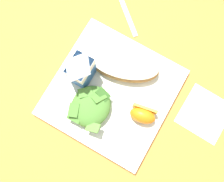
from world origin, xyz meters
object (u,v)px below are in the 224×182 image
object	(u,v)px
paper_napkin	(205,114)
green_salad_pile	(91,106)
orange_wedge_front	(143,115)
white_plate	(112,92)
cheesy_pizza_bread	(124,65)
milk_carton	(80,71)

from	to	relation	value
paper_napkin	green_salad_pile	bearing A→B (deg)	116.90
orange_wedge_front	white_plate	bearing A→B (deg)	80.85
cheesy_pizza_bread	orange_wedge_front	bearing A→B (deg)	-130.99
milk_carton	white_plate	bearing A→B (deg)	-86.86
white_plate	green_salad_pile	bearing A→B (deg)	157.35
cheesy_pizza_bread	orange_wedge_front	distance (m)	0.13
white_plate	orange_wedge_front	world-z (taller)	orange_wedge_front
orange_wedge_front	paper_napkin	distance (m)	0.16
orange_wedge_front	paper_napkin	bearing A→B (deg)	-58.16
white_plate	orange_wedge_front	bearing A→B (deg)	-99.15
green_salad_pile	white_plate	bearing A→B (deg)	-22.65
green_salad_pile	orange_wedge_front	size ratio (longest dim) A/B	1.60
cheesy_pizza_bread	milk_carton	bearing A→B (deg)	134.33
cheesy_pizza_bread	green_salad_pile	bearing A→B (deg)	171.67
cheesy_pizza_bread	paper_napkin	distance (m)	0.23
white_plate	milk_carton	size ratio (longest dim) A/B	2.55
cheesy_pizza_bread	green_salad_pile	xyz separation A→B (m)	(-0.13, 0.02, 0.00)
white_plate	paper_napkin	xyz separation A→B (m)	(0.07, -0.22, -0.01)
milk_carton	cheesy_pizza_bread	bearing A→B (deg)	-45.67
green_salad_pile	paper_napkin	size ratio (longest dim) A/B	0.96
milk_carton	paper_napkin	world-z (taller)	milk_carton
milk_carton	orange_wedge_front	xyz separation A→B (m)	(-0.01, -0.17, -0.04)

